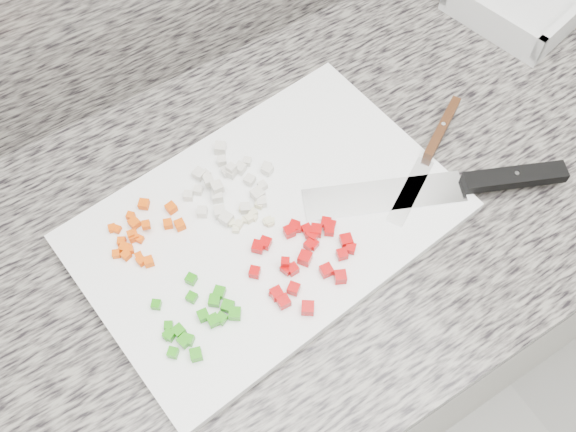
% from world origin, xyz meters
% --- Properties ---
extents(cabinet, '(3.92, 0.62, 0.86)m').
position_xyz_m(cabinet, '(0.00, 1.44, 0.43)').
color(cabinet, silver).
rests_on(cabinet, ground).
extents(countertop, '(3.96, 0.64, 0.04)m').
position_xyz_m(countertop, '(0.00, 1.44, 0.88)').
color(countertop, slate).
rests_on(countertop, cabinet).
extents(cutting_board, '(0.52, 0.37, 0.02)m').
position_xyz_m(cutting_board, '(-0.08, 1.43, 0.91)').
color(cutting_board, white).
rests_on(cutting_board, countertop).
extents(carrot_pile, '(0.10, 0.10, 0.02)m').
position_xyz_m(carrot_pile, '(-0.23, 1.50, 0.92)').
color(carrot_pile, '#DD4B04').
rests_on(carrot_pile, cutting_board).
extents(onion_pile, '(0.13, 0.12, 0.02)m').
position_xyz_m(onion_pile, '(-0.10, 1.50, 0.92)').
color(onion_pile, beige).
rests_on(onion_pile, cutting_board).
extents(green_pepper_pile, '(0.10, 0.11, 0.01)m').
position_xyz_m(green_pepper_pile, '(-0.22, 1.35, 0.92)').
color(green_pepper_pile, '#1E810B').
rests_on(green_pepper_pile, cutting_board).
extents(red_pepper_pile, '(0.14, 0.12, 0.02)m').
position_xyz_m(red_pepper_pile, '(-0.07, 1.36, 0.92)').
color(red_pepper_pile, '#AB0203').
rests_on(red_pepper_pile, cutting_board).
extents(garlic_pile, '(0.06, 0.05, 0.01)m').
position_xyz_m(garlic_pile, '(-0.10, 1.44, 0.92)').
color(garlic_pile, beige).
rests_on(garlic_pile, cutting_board).
extents(chef_knife, '(0.34, 0.18, 0.02)m').
position_xyz_m(chef_knife, '(0.18, 1.33, 0.92)').
color(chef_knife, silver).
rests_on(chef_knife, cutting_board).
extents(paring_knife, '(0.21, 0.13, 0.02)m').
position_xyz_m(paring_knife, '(0.18, 1.41, 0.92)').
color(paring_knife, silver).
rests_on(paring_knife, cutting_board).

